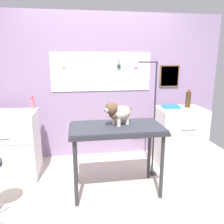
{
  "coord_description": "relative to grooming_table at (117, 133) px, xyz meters",
  "views": [
    {
      "loc": [
        -0.38,
        -2.36,
        1.61
      ],
      "look_at": [
        0.01,
        0.17,
        0.99
      ],
      "focal_mm": 36.08,
      "sensor_mm": 36.0,
      "label": 1
    }
  ],
  "objects": [
    {
      "name": "counter_left",
      "position": [
        -1.41,
        0.58,
        -0.3
      ],
      "size": [
        0.8,
        0.58,
        0.91
      ],
      "color": "white",
      "rests_on": "ground"
    },
    {
      "name": "shampoo_bottle",
      "position": [
        -1.07,
        0.8,
        0.22
      ],
      "size": [
        0.06,
        0.06,
        0.18
      ],
      "color": "#D3656F",
      "rests_on": "counter_left"
    },
    {
      "name": "rear_wall_panel",
      "position": [
        -0.05,
        1.17,
        0.4
      ],
      "size": [
        4.0,
        0.11,
        2.3
      ],
      "color": "#987EA5",
      "rests_on": "ground"
    },
    {
      "name": "supply_tray",
      "position": [
        0.94,
        0.65,
        0.14
      ],
      "size": [
        0.24,
        0.18,
        0.04
      ],
      "color": "blue",
      "rests_on": "cabinet_right"
    },
    {
      "name": "soda_bottle",
      "position": [
        1.22,
        0.66,
        0.25
      ],
      "size": [
        0.08,
        0.08,
        0.27
      ],
      "color": "#432F14",
      "rests_on": "cabinet_right"
    },
    {
      "name": "cabinet_right",
      "position": [
        1.08,
        0.6,
        -0.31
      ],
      "size": [
        0.68,
        0.54,
        0.88
      ],
      "color": "white",
      "rests_on": "ground"
    },
    {
      "name": "grooming_arm",
      "position": [
        0.56,
        0.31,
        -0.02
      ],
      "size": [
        0.3,
        0.11,
        1.57
      ],
      "color": "#2D2D33",
      "rests_on": "ground"
    },
    {
      "name": "ground",
      "position": [
        -0.06,
        -0.11,
        -0.77
      ],
      "size": [
        4.4,
        4.0,
        0.04
      ],
      "primitive_type": "cube",
      "color": "#C1B2A1"
    },
    {
      "name": "dog",
      "position": [
        0.02,
        0.02,
        0.24
      ],
      "size": [
        0.38,
        0.31,
        0.29
      ],
      "color": "beige",
      "rests_on": "grooming_table"
    },
    {
      "name": "grooming_table",
      "position": [
        0.0,
        0.0,
        0.0
      ],
      "size": [
        1.1,
        0.58,
        0.84
      ],
      "color": "#2D2D33",
      "rests_on": "ground"
    }
  ]
}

